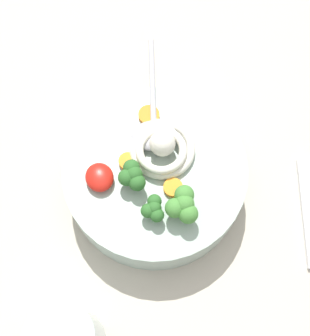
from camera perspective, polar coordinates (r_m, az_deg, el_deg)
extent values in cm
cube|color=#BCB29E|center=(67.05, -3.40, -0.99)|extent=(107.48, 107.48, 3.31)
cylinder|color=#9EB2A3|center=(61.62, 0.00, -1.12)|extent=(23.94, 23.94, 6.54)
cylinder|color=#B27A33|center=(61.37, 0.00, -1.03)|extent=(21.07, 21.07, 6.02)
torus|color=silver|center=(58.99, 0.91, 2.45)|extent=(8.55, 8.55, 1.18)
torus|color=silver|center=(57.87, 0.79, 2.24)|extent=(9.16, 9.16, 1.06)
sphere|color=silver|center=(57.60, 0.94, 3.07)|extent=(3.32, 3.32, 3.32)
ellipsoid|color=#B7B7BC|center=(59.51, -0.12, 4.04)|extent=(6.13, 7.11, 1.60)
cylinder|color=#B7B7BC|center=(63.12, -0.31, 10.18)|extent=(14.43, 5.70, 0.80)
ellipsoid|color=red|center=(57.59, -6.93, -1.16)|extent=(3.93, 3.53, 1.77)
cylinder|color=#7A9E60|center=(56.22, 3.57, -5.06)|extent=(1.23, 1.23, 1.32)
sphere|color=#478938|center=(54.43, 3.68, -4.50)|extent=(2.42, 2.42, 2.42)
sphere|color=#478938|center=(54.35, 4.15, -5.70)|extent=(2.42, 2.42, 2.42)
sphere|color=#478938|center=(54.90, 3.67, -3.35)|extent=(2.42, 2.42, 2.42)
sphere|color=#478938|center=(54.42, 2.49, -4.99)|extent=(2.42, 2.42, 2.42)
cylinder|color=#7A9E60|center=(56.20, -0.09, -5.40)|extent=(0.90, 0.90, 0.96)
sphere|color=#2D6628|center=(54.90, -0.09, -5.00)|extent=(1.76, 1.76, 1.76)
sphere|color=#2D6628|center=(54.82, 0.24, -5.88)|extent=(1.76, 1.76, 1.76)
sphere|color=#2D6628|center=(55.23, -0.07, -4.17)|extent=(1.76, 1.76, 1.76)
sphere|color=#2D6628|center=(54.94, -0.95, -5.35)|extent=(1.76, 1.76, 1.76)
cylinder|color=#7A9E60|center=(57.48, -2.48, -1.36)|extent=(1.08, 1.08, 1.16)
sphere|color=#2D6628|center=(55.94, -2.55, -0.77)|extent=(2.13, 2.13, 2.13)
sphere|color=#2D6628|center=(55.76, -2.17, -1.80)|extent=(2.13, 2.13, 2.13)
sphere|color=#2D6628|center=(56.41, -2.51, 0.18)|extent=(2.13, 2.13, 2.13)
sphere|color=#2D6628|center=(56.00, -3.57, -1.19)|extent=(2.13, 2.13, 2.13)
cylinder|color=orange|center=(58.59, -3.27, 0.86)|extent=(2.34, 2.34, 0.79)
cylinder|color=orange|center=(57.32, 2.26, -2.45)|extent=(2.44, 2.44, 0.70)
cylinder|color=orange|center=(61.46, -0.77, 6.61)|extent=(2.85, 2.85, 0.60)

